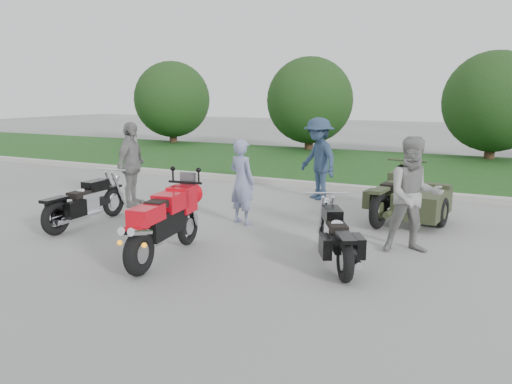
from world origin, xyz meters
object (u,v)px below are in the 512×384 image
at_px(person_stripe, 242,182).
at_px(person_denim, 318,159).
at_px(person_back, 131,165).
at_px(cruiser_sidecar, 413,201).
at_px(sportbike_red, 164,221).
at_px(cruiser_right, 336,239).
at_px(person_grey, 414,195).
at_px(cruiser_left, 83,205).

xyz_separation_m(person_stripe, person_denim, (0.55, 2.84, 0.15)).
bearing_deg(person_back, cruiser_sidecar, -91.73).
xyz_separation_m(sportbike_red, cruiser_sidecar, (3.04, 3.92, -0.17)).
bearing_deg(cruiser_right, person_grey, 24.75).
xyz_separation_m(cruiser_right, person_stripe, (-2.38, 1.56, 0.42)).
xyz_separation_m(cruiser_right, person_back, (-5.28, 1.79, 0.54)).
xyz_separation_m(person_denim, person_back, (-3.45, -2.61, -0.03)).
bearing_deg(person_stripe, cruiser_left, 48.12).
xyz_separation_m(cruiser_left, cruiser_sidecar, (5.60, 3.00, 0.01)).
distance_m(cruiser_left, person_grey, 6.00).
relative_size(sportbike_red, person_back, 1.15).
bearing_deg(sportbike_red, person_stripe, 81.03).
bearing_deg(person_back, person_grey, -109.39).
relative_size(person_grey, person_back, 0.98).
bearing_deg(person_back, person_stripe, -108.19).
relative_size(cruiser_left, cruiser_right, 1.16).
relative_size(cruiser_left, person_grey, 1.17).
height_order(cruiser_left, person_back, person_back).
distance_m(cruiser_right, person_stripe, 2.88).
distance_m(person_grey, person_back, 6.19).
distance_m(cruiser_left, person_denim, 5.43).
xyz_separation_m(sportbike_red, person_denim, (0.61, 5.29, 0.37)).
distance_m(sportbike_red, person_denim, 5.33).
xyz_separation_m(cruiser_sidecar, person_grey, (0.27, -1.86, 0.49)).
bearing_deg(person_stripe, sportbike_red, 106.41).
height_order(cruiser_right, person_denim, person_denim).
bearing_deg(person_denim, person_grey, -13.21).
bearing_deg(cruiser_sidecar, sportbike_red, -121.32).
relative_size(person_denim, person_back, 1.03).
height_order(cruiser_left, person_stripe, person_stripe).
bearing_deg(cruiser_right, cruiser_left, 151.46).
bearing_deg(person_denim, cruiser_sidecar, 7.47).
bearing_deg(cruiser_right, person_denim, 84.31).
height_order(cruiser_left, cruiser_right, cruiser_left).
distance_m(sportbike_red, person_back, 3.92).
height_order(sportbike_red, person_back, person_back).
height_order(sportbike_red, person_denim, person_denim).
height_order(person_stripe, person_grey, person_grey).
xyz_separation_m(cruiser_right, cruiser_sidecar, (0.61, 3.03, 0.03)).
xyz_separation_m(sportbike_red, person_back, (-2.85, 2.68, 0.34)).
bearing_deg(person_stripe, person_denim, -83.39).
distance_m(cruiser_right, cruiser_sidecar, 3.09).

